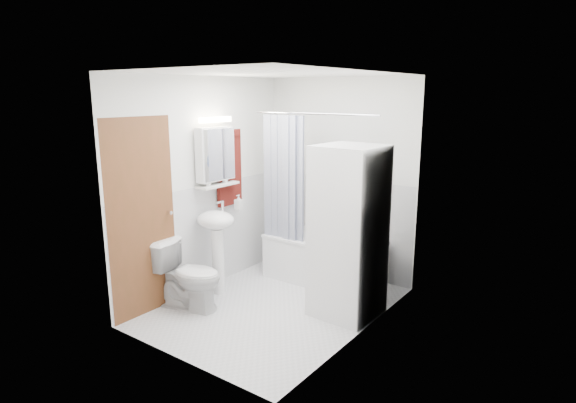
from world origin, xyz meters
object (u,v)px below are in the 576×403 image
Objects in this scene: bathtub at (324,257)px; washer_dryer at (348,232)px; sink at (216,233)px; toilet at (189,275)px.

washer_dryer is (0.65, -0.60, 0.57)m from bathtub.
washer_dryer reaches higher than sink.
sink is at bearing -162.36° from washer_dryer.
bathtub is at bearing -41.30° from toilet.
toilet is (-0.75, -1.46, 0.06)m from bathtub.
sink reaches higher than toilet.
sink is (-0.78, -1.00, 0.41)m from bathtub.
washer_dryer is 1.72m from toilet.
bathtub is 0.80× the size of washer_dryer.
washer_dryer is (1.43, 0.40, 0.16)m from sink.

